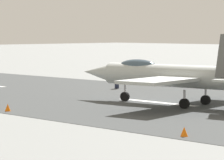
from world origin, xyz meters
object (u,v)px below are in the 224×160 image
Objects in this scene: marker_cone_mid at (8,108)px; fighter_jet at (176,75)px; marker_cone_near at (184,132)px; crew_person at (117,80)px.

fighter_jet is at bearing -117.59° from marker_cone_mid.
marker_cone_near is (-10.02, 11.61, -2.08)m from fighter_jet.
crew_person reaches higher than marker_cone_mid.
marker_cone_mid is at bearing 0.00° from marker_cone_near.
fighter_jet is 15.48m from marker_cone_near.
fighter_jet is 31.46× the size of marker_cone_mid.
marker_cone_mid is at bearing 111.71° from crew_person.
fighter_jet reaches higher than marker_cone_near.
fighter_jet is at bearing -49.19° from marker_cone_near.
crew_person is 20.38m from marker_cone_mid.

